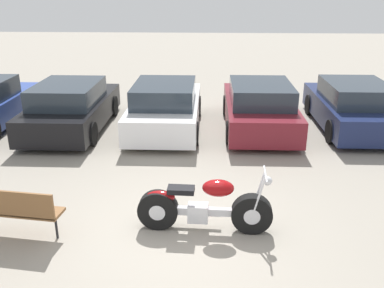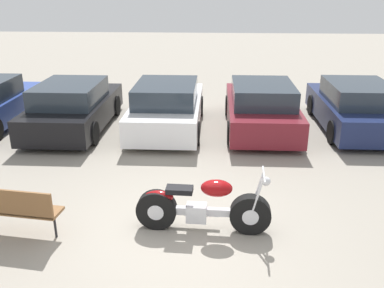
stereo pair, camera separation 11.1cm
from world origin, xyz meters
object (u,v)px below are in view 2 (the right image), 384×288
object	(u,v)px
parked_car_black	(74,107)
parked_car_navy	(355,107)
parked_car_white	(167,107)
park_bench	(14,207)
parked_car_maroon	(261,108)
motorcycle	(202,207)

from	to	relation	value
parked_car_black	parked_car_navy	xyz separation A→B (m)	(7.87, 0.42, 0.00)
parked_car_white	parked_car_navy	bearing A→B (deg)	3.07
parked_car_black	park_bench	xyz separation A→B (m)	(0.77, -5.47, -0.09)
parked_car_maroon	parked_car_white	bearing A→B (deg)	-177.82
parked_car_maroon	park_bench	bearing A→B (deg)	-128.10
parked_car_maroon	park_bench	xyz separation A→B (m)	(-4.48, -5.71, -0.09)
parked_car_white	parked_car_maroon	world-z (taller)	same
parked_car_white	parked_car_maroon	distance (m)	2.62
parked_car_white	parked_car_maroon	xyz separation A→B (m)	(2.62, 0.10, 0.00)
parked_car_black	parked_car_maroon	world-z (taller)	same
parked_car_black	park_bench	world-z (taller)	parked_car_black
parked_car_black	motorcycle	bearing A→B (deg)	-53.60
parked_car_black	parked_car_navy	world-z (taller)	same
motorcycle	parked_car_black	bearing A→B (deg)	126.40
park_bench	parked_car_navy	bearing A→B (deg)	39.69
parked_car_navy	motorcycle	bearing A→B (deg)	-126.50
parked_car_black	parked_car_white	distance (m)	2.63
parked_car_white	park_bench	bearing A→B (deg)	-108.31
parked_car_navy	park_bench	bearing A→B (deg)	-140.31
parked_car_white	parked_car_navy	xyz separation A→B (m)	(5.25, 0.28, 0.00)
motorcycle	parked_car_navy	bearing A→B (deg)	53.50
parked_car_maroon	park_bench	size ratio (longest dim) A/B	2.79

